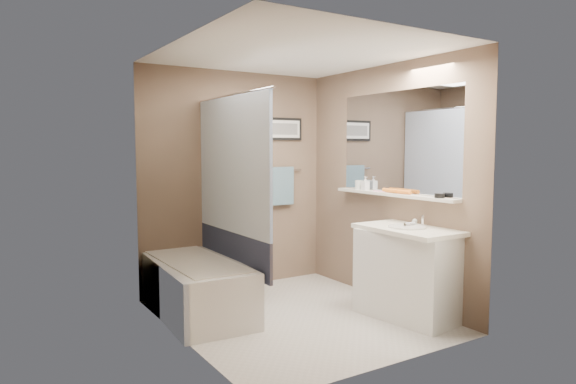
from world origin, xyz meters
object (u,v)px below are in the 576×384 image
candle_bowl_near (440,196)px  hair_brush_back (390,191)px  vanity (408,275)px  hair_brush_front (402,192)px  toilet (247,263)px  bathtub (196,287)px  soap_bottle (365,183)px  glass_jar (359,185)px

candle_bowl_near → hair_brush_back: 0.63m
vanity → hair_brush_back: 0.88m
candle_bowl_near → hair_brush_back: size_ratio=0.41×
hair_brush_front → hair_brush_back: bearing=90.0°
vanity → candle_bowl_near: candle_bowl_near is taller
toilet → bathtub: bearing=41.1°
bathtub → hair_brush_front: 2.17m
hair_brush_back → candle_bowl_near: bearing=-90.0°
vanity → bathtub: bearing=136.8°
candle_bowl_near → soap_bottle: size_ratio=0.63×
candle_bowl_near → glass_jar: 1.11m
toilet → soap_bottle: size_ratio=4.82×
candle_bowl_near → hair_brush_front: bearing=90.0°
glass_jar → vanity: bearing=-101.3°
hair_brush_back → glass_jar: (0.00, 0.49, 0.03)m
hair_brush_back → hair_brush_front: bearing=-90.0°
toilet → hair_brush_front: hair_brush_front is taller
toilet → vanity: 1.70m
hair_brush_front → hair_brush_back: 0.16m
bathtub → hair_brush_front: (1.79, -0.87, 0.89)m
toilet → soap_bottle: bearing=167.7°
bathtub → hair_brush_front: bearing=-22.4°
bathtub → hair_brush_back: bearing=-18.0°
hair_brush_front → glass_jar: 0.65m
vanity → glass_jar: bearing=71.1°
hair_brush_front → hair_brush_back: size_ratio=1.00×
bathtub → glass_jar: (1.79, -0.22, 0.92)m
vanity → soap_bottle: soap_bottle is taller
bathtub → hair_brush_back: hair_brush_back is taller
bathtub → hair_brush_front: size_ratio=6.82×
vanity → hair_brush_back: size_ratio=4.09×
vanity → candle_bowl_near: bearing=-52.8°
bathtub → candle_bowl_near: candle_bowl_near is taller
vanity → glass_jar: (0.19, 0.93, 0.77)m
hair_brush_back → soap_bottle: 0.38m
bathtub → soap_bottle: size_ratio=10.49×
bathtub → candle_bowl_near: 2.40m
hair_brush_back → soap_bottle: size_ratio=1.54×
bathtub → toilet: bearing=26.7°
toilet → glass_jar: glass_jar is taller
toilet → glass_jar: size_ratio=6.90×
bathtub → soap_bottle: 2.04m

